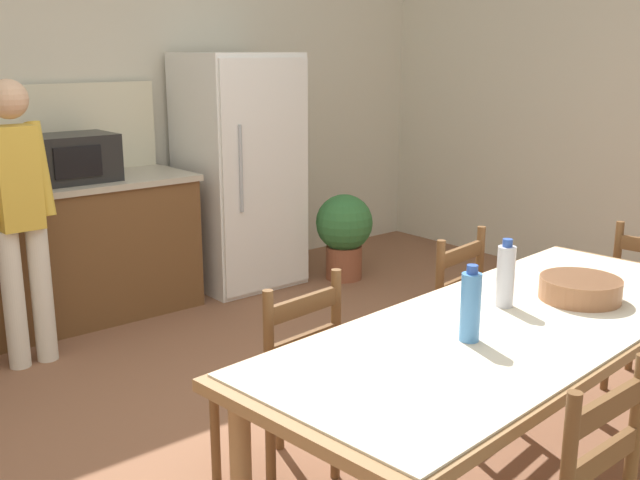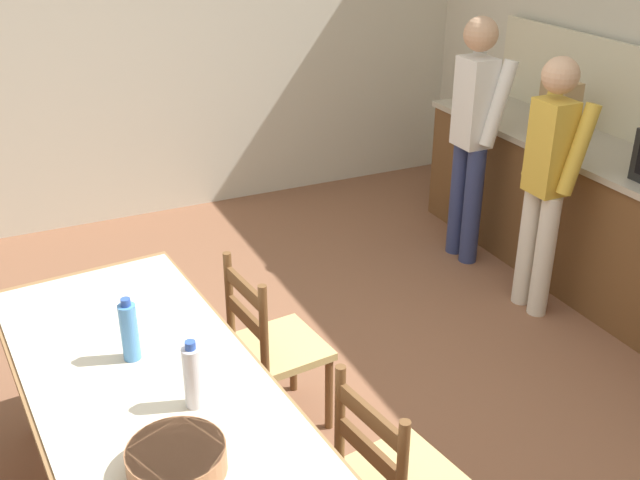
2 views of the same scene
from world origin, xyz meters
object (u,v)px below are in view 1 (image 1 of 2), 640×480
object	(u,v)px
chair_side_far_right	(435,321)
microwave	(74,158)
dining_table	(511,339)
refrigerator	(240,171)
potted_plant	(344,230)
serving_bowl	(580,287)
bottle_off_centre	(506,275)
bottle_near_centre	(470,306)
person_at_counter	(19,209)
chair_side_far_left	(281,384)

from	to	relation	value
chair_side_far_right	microwave	bearing A→B (deg)	-78.88
dining_table	microwave	bearing A→B (deg)	97.16
refrigerator	chair_side_far_right	bearing A→B (deg)	-100.11
microwave	potted_plant	distance (m)	2.08
refrigerator	chair_side_far_right	distance (m)	2.38
serving_bowl	bottle_off_centre	bearing A→B (deg)	153.72
dining_table	bottle_off_centre	distance (m)	0.25
refrigerator	bottle_near_centre	bearing A→B (deg)	-110.24
bottle_near_centre	refrigerator	bearing A→B (deg)	69.76
bottle_off_centre	potted_plant	size ratio (longest dim) A/B	0.40
refrigerator	potted_plant	size ratio (longest dim) A/B	2.58
bottle_off_centre	person_at_counter	world-z (taller)	person_at_counter
refrigerator	bottle_near_centre	size ratio (longest dim) A/B	6.38
chair_side_far_right	person_at_counter	world-z (taller)	person_at_counter
refrigerator	dining_table	world-z (taller)	refrigerator
microwave	dining_table	world-z (taller)	microwave
refrigerator	bottle_near_centre	distance (m)	3.30
potted_plant	bottle_near_centre	bearing A→B (deg)	-124.12
chair_side_far_right	dining_table	bearing A→B (deg)	50.94
microwave	refrigerator	bearing A→B (deg)	-0.87
bottle_near_centre	chair_side_far_left	distance (m)	0.88
dining_table	chair_side_far_right	size ratio (longest dim) A/B	2.56
bottle_near_centre	chair_side_far_right	distance (m)	1.17
refrigerator	potted_plant	world-z (taller)	refrigerator
dining_table	person_at_counter	distance (m)	2.74
bottle_near_centre	person_at_counter	xyz separation A→B (m)	(-0.64, 2.60, 0.00)
person_at_counter	potted_plant	size ratio (longest dim) A/B	2.39
bottle_near_centre	potted_plant	bearing A→B (deg)	55.88
potted_plant	serving_bowl	bearing A→B (deg)	-112.82
bottle_off_centre	potted_plant	xyz separation A→B (m)	(1.42, 2.53, -0.51)
bottle_near_centre	chair_side_far_right	size ratio (longest dim) A/B	0.30
bottle_near_centre	person_at_counter	world-z (taller)	person_at_counter
dining_table	potted_plant	xyz separation A→B (m)	(1.53, 2.64, -0.31)
chair_side_far_right	refrigerator	bearing A→B (deg)	-108.75
person_at_counter	chair_side_far_right	bearing A→B (deg)	-142.84
dining_table	bottle_off_centre	world-z (taller)	bottle_off_centre
chair_side_far_right	potted_plant	size ratio (longest dim) A/B	1.36
bottle_near_centre	bottle_off_centre	distance (m)	0.41
bottle_near_centre	bottle_off_centre	bearing A→B (deg)	20.10
microwave	person_at_counter	size ratio (longest dim) A/B	0.31
microwave	bottle_near_centre	distance (m)	3.12
chair_side_far_left	microwave	bearing A→B (deg)	-100.34
serving_bowl	chair_side_far_left	distance (m)	1.26
serving_bowl	bottle_near_centre	bearing A→B (deg)	179.54
serving_bowl	chair_side_far_left	xyz separation A→B (m)	(-0.97, 0.70, -0.38)
bottle_near_centre	serving_bowl	size ratio (longest dim) A/B	0.84
dining_table	chair_side_far_left	distance (m)	0.92
dining_table	serving_bowl	distance (m)	0.42
refrigerator	bottle_off_centre	distance (m)	3.05
bottle_near_centre	bottle_off_centre	world-z (taller)	same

